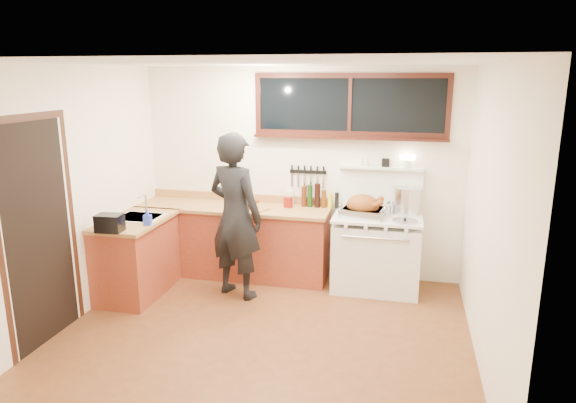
% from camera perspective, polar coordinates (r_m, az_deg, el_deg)
% --- Properties ---
extents(ground_plane, '(4.00, 3.50, 0.02)m').
position_cam_1_polar(ground_plane, '(5.27, -2.70, -14.54)').
color(ground_plane, '#5E3218').
extents(room_shell, '(4.10, 3.60, 2.65)m').
position_cam_1_polar(room_shell, '(4.71, -2.93, 3.52)').
color(room_shell, white).
rests_on(room_shell, ground).
extents(counter_back, '(2.44, 0.64, 1.00)m').
position_cam_1_polar(counter_back, '(6.58, -6.06, -4.25)').
color(counter_back, maroon).
rests_on(counter_back, ground).
extents(counter_left, '(0.64, 1.09, 0.90)m').
position_cam_1_polar(counter_left, '(6.23, -16.45, -5.85)').
color(counter_left, maroon).
rests_on(counter_left, ground).
extents(sink_unit, '(0.50, 0.45, 0.37)m').
position_cam_1_polar(sink_unit, '(6.17, -16.20, -2.18)').
color(sink_unit, white).
rests_on(sink_unit, counter_left).
extents(vintage_stove, '(1.02, 0.74, 1.58)m').
position_cam_1_polar(vintage_stove, '(6.21, 9.80, -5.39)').
color(vintage_stove, white).
rests_on(vintage_stove, ground).
extents(back_window, '(2.32, 0.13, 0.77)m').
position_cam_1_polar(back_window, '(6.22, 6.85, 9.82)').
color(back_window, black).
rests_on(back_window, room_shell).
extents(left_doorway, '(0.02, 1.04, 2.17)m').
position_cam_1_polar(left_doorway, '(5.28, -25.91, -3.03)').
color(left_doorway, black).
rests_on(left_doorway, ground).
extents(knife_strip, '(0.46, 0.03, 0.28)m').
position_cam_1_polar(knife_strip, '(6.40, 2.22, 3.21)').
color(knife_strip, black).
rests_on(knife_strip, room_shell).
extents(man, '(0.81, 0.67, 1.90)m').
position_cam_1_polar(man, '(5.81, -5.87, -1.62)').
color(man, black).
rests_on(man, ground).
extents(soap_bottle, '(0.09, 0.09, 0.17)m').
position_cam_1_polar(soap_bottle, '(5.80, -15.35, -1.72)').
color(soap_bottle, blue).
rests_on(soap_bottle, counter_left).
extents(toaster, '(0.28, 0.21, 0.18)m').
position_cam_1_polar(toaster, '(5.67, -19.21, -2.27)').
color(toaster, black).
rests_on(toaster, counter_left).
extents(cutting_board, '(0.54, 0.48, 0.15)m').
position_cam_1_polar(cutting_board, '(6.25, -4.49, -0.43)').
color(cutting_board, '#A97843').
rests_on(cutting_board, counter_back).
extents(roast_turkey, '(0.54, 0.43, 0.26)m').
position_cam_1_polar(roast_turkey, '(5.98, 8.35, -0.69)').
color(roast_turkey, silver).
rests_on(roast_turkey, vintage_stove).
extents(stockpot, '(0.44, 0.44, 0.31)m').
position_cam_1_polar(stockpot, '(6.21, 13.03, 0.14)').
color(stockpot, silver).
rests_on(stockpot, vintage_stove).
extents(saucepan, '(0.18, 0.28, 0.11)m').
position_cam_1_polar(saucepan, '(6.15, 10.70, -0.84)').
color(saucepan, silver).
rests_on(saucepan, vintage_stove).
extents(pot_lid, '(0.34, 0.34, 0.04)m').
position_cam_1_polar(pot_lid, '(5.87, 12.86, -2.10)').
color(pot_lid, silver).
rests_on(pot_lid, vintage_stove).
extents(coffee_tin, '(0.10, 0.09, 0.14)m').
position_cam_1_polar(coffee_tin, '(6.33, 0.03, -0.08)').
color(coffee_tin, maroon).
rests_on(coffee_tin, counter_back).
extents(pitcher, '(0.13, 0.13, 0.18)m').
position_cam_1_polar(pitcher, '(6.46, 0.25, 0.44)').
color(pitcher, white).
rests_on(pitcher, counter_back).
extents(bottle_cluster, '(0.47, 0.07, 0.30)m').
position_cam_1_polar(bottle_cluster, '(6.34, 3.25, 0.49)').
color(bottle_cluster, black).
rests_on(bottle_cluster, counter_back).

